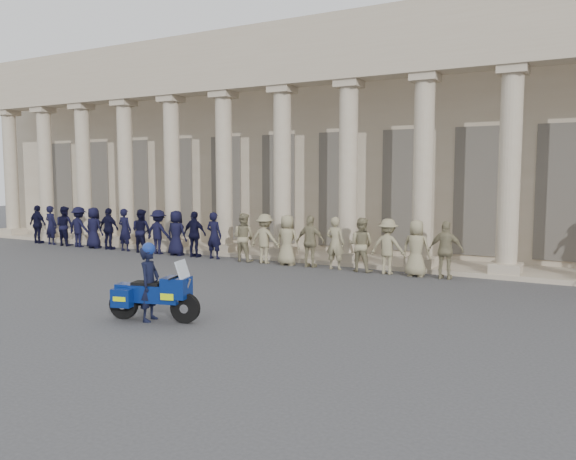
% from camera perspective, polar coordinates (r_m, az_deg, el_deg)
% --- Properties ---
extents(ground, '(90.00, 90.00, 0.00)m').
position_cam_1_polar(ground, '(13.66, -12.58, -7.66)').
color(ground, '#3B3B3D').
rests_on(ground, ground).
extents(building, '(40.00, 12.50, 9.00)m').
position_cam_1_polar(building, '(26.25, 9.30, 8.60)').
color(building, tan).
rests_on(building, ground).
extents(officer_rank, '(19.51, 0.66, 1.75)m').
position_cam_1_polar(officer_rank, '(21.37, -8.78, -0.47)').
color(officer_rank, black).
rests_on(officer_rank, ground).
extents(motorcycle, '(2.04, 1.06, 1.33)m').
position_cam_1_polar(motorcycle, '(12.32, -13.40, -6.37)').
color(motorcycle, black).
rests_on(motorcycle, ground).
extents(rider, '(0.52, 0.66, 1.69)m').
position_cam_1_polar(rider, '(12.32, -13.90, -5.12)').
color(rider, black).
rests_on(rider, ground).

